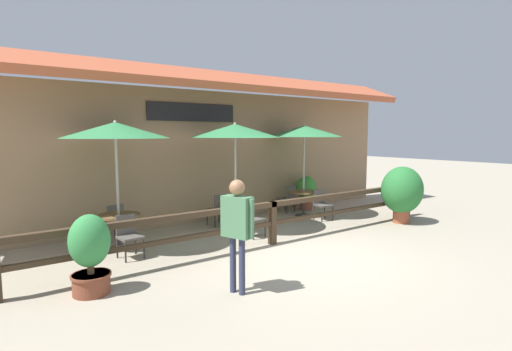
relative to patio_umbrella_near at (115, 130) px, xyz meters
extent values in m
plane|color=#9E937F|center=(2.84, -2.69, -2.50)|extent=(60.00, 60.00, 0.00)
cube|color=#997A56|center=(2.84, 1.51, -0.70)|extent=(14.00, 0.40, 3.60)
cube|color=#B25133|center=(2.84, 0.96, 1.38)|extent=(14.28, 1.48, 0.70)
cube|color=black|center=(2.45, 1.28, 0.50)|extent=(2.54, 0.04, 0.47)
cube|color=#3D2D1E|center=(2.84, -1.64, -1.60)|extent=(10.40, 0.14, 0.11)
cube|color=#3D2D1E|center=(2.84, -1.64, -2.02)|extent=(10.40, 0.10, 0.09)
cube|color=#3D2D1E|center=(2.84, -1.64, -2.02)|extent=(0.14, 0.14, 0.95)
cube|color=#3D2D1E|center=(7.97, -1.64, -2.02)|extent=(0.14, 0.14, 0.95)
cylinder|color=#B7B2A8|center=(0.00, 0.00, -1.30)|extent=(0.06, 0.06, 2.39)
cone|color=#33844C|center=(0.00, 0.00, 0.01)|extent=(2.21, 2.21, 0.33)
sphere|color=#B2ADA3|center=(0.00, 0.00, 0.17)|extent=(0.07, 0.07, 0.07)
cylinder|color=brown|center=(0.00, 0.00, -1.78)|extent=(0.88, 0.88, 0.05)
cylinder|color=#333333|center=(0.00, 0.00, -2.15)|extent=(0.07, 0.07, 0.69)
cylinder|color=#333333|center=(0.00, 0.00, -2.48)|extent=(0.49, 0.49, 0.03)
cube|color=#514C47|center=(-0.03, -0.77, -2.08)|extent=(0.46, 0.46, 0.05)
cube|color=#514C47|center=(-0.05, -0.59, -1.85)|extent=(0.40, 0.07, 0.40)
cylinder|color=#2D2D2D|center=(-0.20, -0.98, -2.30)|extent=(0.04, 0.04, 0.40)
cylinder|color=#2D2D2D|center=(0.18, -0.94, -2.30)|extent=(0.04, 0.04, 0.40)
cylinder|color=#2D2D2D|center=(-0.24, -0.60, -2.30)|extent=(0.04, 0.04, 0.40)
cylinder|color=#2D2D2D|center=(0.14, -0.57, -2.30)|extent=(0.04, 0.04, 0.40)
cube|color=#514C47|center=(0.07, 0.77, -2.08)|extent=(0.51, 0.51, 0.05)
cube|color=#514C47|center=(0.12, 0.59, -1.85)|extent=(0.40, 0.13, 0.40)
cylinder|color=#2D2D2D|center=(0.21, 1.00, -2.30)|extent=(0.04, 0.04, 0.40)
cylinder|color=#2D2D2D|center=(-0.16, 0.91, -2.30)|extent=(0.04, 0.04, 0.40)
cylinder|color=#2D2D2D|center=(0.30, 0.64, -2.30)|extent=(0.04, 0.04, 0.40)
cylinder|color=#2D2D2D|center=(-0.07, 0.54, -2.30)|extent=(0.04, 0.04, 0.40)
cylinder|color=#B7B2A8|center=(2.87, -0.11, -1.30)|extent=(0.06, 0.06, 2.39)
cone|color=#33844C|center=(2.87, -0.11, 0.01)|extent=(2.21, 2.21, 0.33)
sphere|color=#B2ADA3|center=(2.87, -0.11, 0.17)|extent=(0.07, 0.07, 0.07)
cylinder|color=brown|center=(2.87, -0.11, -1.78)|extent=(0.88, 0.88, 0.05)
cylinder|color=#333333|center=(2.87, -0.11, -2.15)|extent=(0.07, 0.07, 0.69)
cylinder|color=#333333|center=(2.87, -0.11, -2.48)|extent=(0.49, 0.49, 0.03)
cube|color=#514C47|center=(2.87, -0.89, -2.08)|extent=(0.48, 0.48, 0.05)
cube|color=#514C47|center=(2.85, -0.71, -1.85)|extent=(0.40, 0.09, 0.40)
cylinder|color=#2D2D2D|center=(2.71, -1.11, -2.30)|extent=(0.04, 0.04, 0.40)
cylinder|color=#2D2D2D|center=(3.09, -1.06, -2.30)|extent=(0.04, 0.04, 0.40)
cylinder|color=#2D2D2D|center=(2.66, -0.73, -2.30)|extent=(0.04, 0.04, 0.40)
cylinder|color=#2D2D2D|center=(3.03, -0.68, -2.30)|extent=(0.04, 0.04, 0.40)
cube|color=#514C47|center=(2.80, 0.67, -2.08)|extent=(0.44, 0.44, 0.05)
cube|color=#514C47|center=(2.81, 0.48, -1.85)|extent=(0.40, 0.05, 0.40)
cylinder|color=#2D2D2D|center=(2.98, 0.87, -2.30)|extent=(0.04, 0.04, 0.40)
cylinder|color=#2D2D2D|center=(2.60, 0.85, -2.30)|extent=(0.04, 0.04, 0.40)
cylinder|color=#2D2D2D|center=(3.00, 0.49, -2.30)|extent=(0.04, 0.04, 0.40)
cylinder|color=#2D2D2D|center=(2.62, 0.47, -2.30)|extent=(0.04, 0.04, 0.40)
cylinder|color=#B7B2A8|center=(5.48, 0.18, -1.30)|extent=(0.06, 0.06, 2.39)
cone|color=#33844C|center=(5.48, 0.18, 0.01)|extent=(2.21, 2.21, 0.33)
sphere|color=#B2ADA3|center=(5.48, 0.18, 0.17)|extent=(0.07, 0.07, 0.07)
cylinder|color=brown|center=(5.48, 0.18, -1.78)|extent=(0.88, 0.88, 0.05)
cylinder|color=#333333|center=(5.48, 0.18, -2.15)|extent=(0.07, 0.07, 0.69)
cylinder|color=#333333|center=(5.48, 0.18, -2.48)|extent=(0.49, 0.49, 0.03)
cube|color=#514C47|center=(5.55, -0.57, -2.08)|extent=(0.48, 0.48, 0.05)
cube|color=#514C47|center=(5.57, -0.38, -1.85)|extent=(0.40, 0.09, 0.40)
cylinder|color=#2D2D2D|center=(5.33, -0.73, -2.30)|extent=(0.04, 0.04, 0.40)
cylinder|color=#2D2D2D|center=(5.71, -0.78, -2.30)|extent=(0.04, 0.04, 0.40)
cylinder|color=#2D2D2D|center=(5.39, -0.35, -2.30)|extent=(0.04, 0.04, 0.40)
cylinder|color=#2D2D2D|center=(5.76, -0.41, -2.30)|extent=(0.04, 0.04, 0.40)
cube|color=#514C47|center=(5.44, 0.92, -2.08)|extent=(0.49, 0.49, 0.05)
cube|color=#514C47|center=(5.48, 0.74, -1.85)|extent=(0.40, 0.11, 0.40)
cylinder|color=#2D2D2D|center=(5.60, 1.14, -2.30)|extent=(0.04, 0.04, 0.40)
cylinder|color=#2D2D2D|center=(5.22, 1.08, -2.30)|extent=(0.04, 0.04, 0.40)
cylinder|color=#2D2D2D|center=(5.66, 0.77, -2.30)|extent=(0.04, 0.04, 0.40)
cylinder|color=#2D2D2D|center=(5.29, 0.70, -2.30)|extent=(0.04, 0.04, 0.40)
cylinder|color=brown|center=(-1.11, -2.13, -2.34)|extent=(0.55, 0.55, 0.32)
cylinder|color=brown|center=(-1.11, -2.13, -2.20)|extent=(0.59, 0.59, 0.04)
cylinder|color=brown|center=(-1.11, -2.13, -2.06)|extent=(0.10, 0.10, 0.24)
ellipsoid|color=#338442|center=(-1.11, -2.13, -1.67)|extent=(0.61, 0.55, 0.81)
cylinder|color=#9E4C33|center=(7.01, -2.08, -2.31)|extent=(0.43, 0.43, 0.37)
cylinder|color=#9E4C33|center=(7.01, -2.08, -2.15)|extent=(0.47, 0.47, 0.04)
ellipsoid|color=#287033|center=(7.01, -2.08, -1.59)|extent=(1.19, 1.07, 1.27)
cylinder|color=#9E4C33|center=(6.25, 0.86, -2.30)|extent=(0.39, 0.39, 0.40)
cylinder|color=#9E4C33|center=(6.25, 0.86, -2.12)|extent=(0.42, 0.42, 0.04)
ellipsoid|color=#3D8E38|center=(6.25, 0.86, -1.78)|extent=(0.68, 0.61, 0.74)
cylinder|color=#2D334C|center=(0.67, -3.36, -2.06)|extent=(0.10, 0.10, 0.88)
cylinder|color=#2D334C|center=(0.72, -3.52, -2.06)|extent=(0.10, 0.10, 0.88)
cube|color=#4C7F56|center=(0.70, -3.44, -1.31)|extent=(0.35, 0.52, 0.62)
cylinder|color=#4C7F56|center=(0.61, -3.19, -1.31)|extent=(0.08, 0.08, 0.59)
cylinder|color=#4C7F56|center=(0.78, -3.70, -1.31)|extent=(0.08, 0.08, 0.59)
sphere|color=#9E704C|center=(0.70, -3.44, -0.86)|extent=(0.24, 0.24, 0.24)
camera|label=1|loc=(-2.58, -8.34, -0.06)|focal=28.00mm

